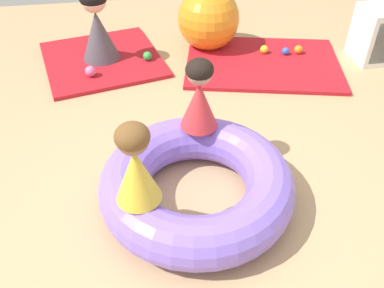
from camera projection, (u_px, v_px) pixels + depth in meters
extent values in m
plane|color=tan|center=(215.00, 202.00, 2.83)|extent=(8.00, 8.00, 0.00)
cube|color=#B21923|center=(262.00, 63.00, 4.34)|extent=(1.82, 1.48, 0.04)
cube|color=#B21923|center=(102.00, 59.00, 4.40)|extent=(1.43, 1.46, 0.04)
torus|color=#8466E0|center=(197.00, 184.00, 2.74)|extent=(1.31, 1.31, 0.33)
cone|color=red|center=(199.00, 105.00, 2.87)|extent=(0.29, 0.29, 0.36)
sphere|color=tan|center=(200.00, 72.00, 2.70)|extent=(0.18, 0.18, 0.18)
ellipsoid|color=black|center=(200.00, 70.00, 2.69)|extent=(0.19, 0.19, 0.15)
cone|color=yellow|center=(137.00, 175.00, 2.32)|extent=(0.29, 0.29, 0.36)
sphere|color=#936647|center=(132.00, 139.00, 2.15)|extent=(0.18, 0.18, 0.18)
ellipsoid|color=brown|center=(132.00, 137.00, 2.14)|extent=(0.19, 0.19, 0.15)
cone|color=#4C4751|center=(99.00, 35.00, 4.22)|extent=(0.55, 0.55, 0.51)
sphere|color=blue|center=(286.00, 51.00, 4.42)|extent=(0.08, 0.08, 0.08)
sphere|color=yellow|center=(264.00, 49.00, 4.44)|extent=(0.09, 0.09, 0.09)
sphere|color=orange|center=(298.00, 50.00, 4.43)|extent=(0.09, 0.09, 0.09)
sphere|color=green|center=(147.00, 56.00, 4.31)|extent=(0.09, 0.09, 0.09)
sphere|color=pink|center=(90.00, 71.00, 4.05)|extent=(0.11, 0.11, 0.11)
sphere|color=orange|center=(208.00, 19.00, 4.44)|extent=(0.68, 0.68, 0.68)
cube|color=white|center=(379.00, 34.00, 4.28)|extent=(0.44, 0.44, 0.56)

